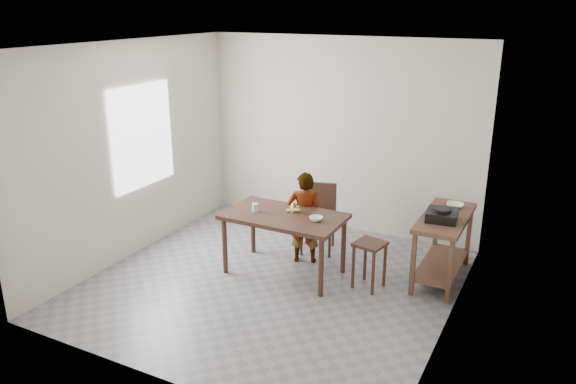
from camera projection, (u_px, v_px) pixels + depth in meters
The scene contains 17 objects.
floor at pixel (272, 284), 6.58m from camera, with size 4.00×4.00×0.04m, color slate.
ceiling at pixel (270, 43), 5.70m from camera, with size 4.00×4.00×0.04m, color white.
wall_back at pixel (341, 135), 7.84m from camera, with size 4.00×0.04×2.70m, color beige.
wall_front at pixel (148, 237), 4.44m from camera, with size 4.00×0.04×2.70m, color beige.
wall_left at pixel (130, 151), 7.01m from camera, with size 0.04×4.00×2.70m, color beige.
wall_right at pixel (460, 200), 5.26m from camera, with size 0.04×4.00×2.70m, color beige.
window_pane at pixel (143, 136), 7.11m from camera, with size 0.02×1.10×1.30m, color white.
dining_table at pixel (284, 244), 6.70m from camera, with size 1.40×0.80×0.75m, color #3C241A, non-canonical shape.
prep_counter at pixel (442, 248), 6.54m from camera, with size 0.50×1.20×0.80m, color brown, non-canonical shape.
child at pixel (305, 218), 6.94m from camera, with size 0.43×0.28×1.17m, color silver.
dining_chair at pixel (318, 219), 7.28m from camera, with size 0.43×0.43×0.88m, color #3C241A, non-canonical shape.
stool at pixel (369, 265), 6.38m from camera, with size 0.32×0.32×0.56m, color #3C241A, non-canonical shape.
glass_tumbler at pixel (255, 207), 6.67m from camera, with size 0.08×0.08×0.10m, color silver.
small_bowl at pixel (316, 219), 6.39m from camera, with size 0.15×0.15×0.05m, color white.
banana at pixel (293, 210), 6.65m from camera, with size 0.18×0.13×0.06m, color gold, non-canonical shape.
serving_bowl at pixel (455, 205), 6.66m from camera, with size 0.20×0.20×0.05m, color white.
gas_burner at pixel (442, 215), 6.26m from camera, with size 0.33×0.33×0.11m, color black.
Camera 1 is at (2.86, -5.15, 3.11)m, focal length 35.00 mm.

